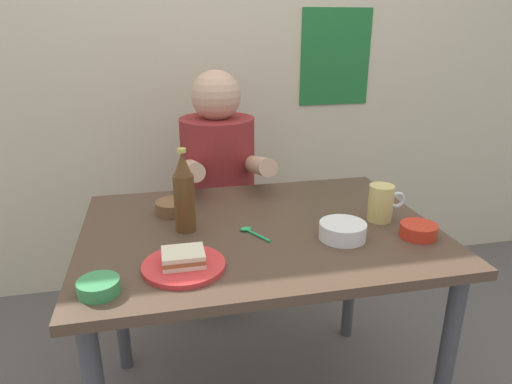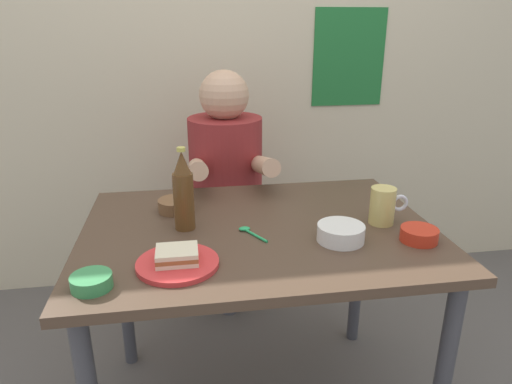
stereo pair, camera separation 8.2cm
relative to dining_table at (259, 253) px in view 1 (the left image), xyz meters
name	(u,v)px [view 1 (the left image)]	position (x,y,z in m)	size (l,w,h in m)	color
wall_back	(212,34)	(0.00, 1.05, 0.65)	(4.40, 0.09, 2.60)	beige
dining_table	(259,253)	(0.00, 0.00, 0.00)	(1.10, 0.80, 0.74)	#4C3828
stool	(220,249)	(-0.04, 0.63, -0.30)	(0.34, 0.34, 0.45)	#4C4C51
person_seated	(218,165)	(-0.04, 0.62, 0.12)	(0.33, 0.56, 0.72)	maroon
plate_orange	(184,266)	(-0.25, -0.21, 0.10)	(0.22, 0.22, 0.01)	red
sandwich	(183,257)	(-0.25, -0.21, 0.13)	(0.11, 0.09, 0.04)	beige
beer_mug	(381,203)	(0.40, -0.03, 0.15)	(0.13, 0.08, 0.12)	#D1BC66
beer_bottle	(184,194)	(-0.23, 0.03, 0.21)	(0.06, 0.06, 0.26)	#593819
condiment_bowl_brown	(174,206)	(-0.26, 0.18, 0.12)	(0.12, 0.12, 0.04)	brown
sauce_bowl_chili	(419,230)	(0.45, -0.17, 0.12)	(0.11, 0.11, 0.04)	red
rice_bowl_white	(343,230)	(0.22, -0.13, 0.12)	(0.14, 0.14, 0.05)	silver
dip_bowl_green	(99,286)	(-0.46, -0.29, 0.11)	(0.10, 0.10, 0.03)	#388C4C
spoon	(251,231)	(-0.04, -0.04, 0.10)	(0.08, 0.11, 0.01)	#26A559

